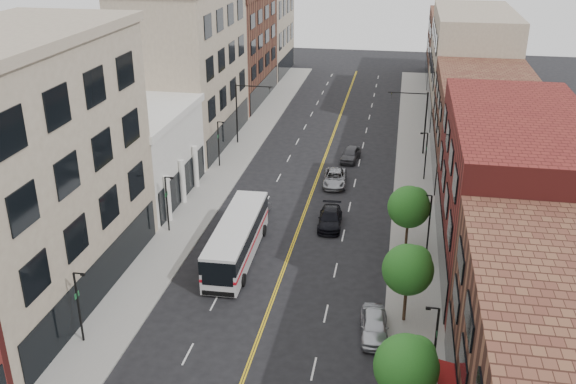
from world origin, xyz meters
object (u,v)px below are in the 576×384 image
Objects in this scene: city_bus at (237,237)px; car_lane_c at (351,154)px; car_parked_far at (374,326)px; car_lane_behind at (255,211)px; car_lane_a at (330,219)px; car_lane_b at (335,178)px.

car_lane_c is (6.94, 24.00, -1.11)m from city_bus.
city_bus is 2.80× the size of car_parked_far.
car_parked_far reaches higher than car_lane_behind.
car_lane_a is at bearing -84.15° from car_lane_c.
car_lane_behind reaches higher than car_lane_b.
car_lane_a is at bearing -89.81° from car_lane_b.
car_parked_far is 32.83m from car_lane_c.
car_lane_behind is at bearing -127.53° from car_lane_b.
city_bus is at bearing -113.47° from car_lane_b.
car_lane_a is 16.94m from car_lane_c.
car_parked_far is at bearing -75.34° from car_lane_c.
car_parked_far is 1.02× the size of car_lane_c.
city_bus reaches higher than car_lane_a.
car_lane_behind is at bearing 121.01° from car_parked_far.
car_parked_far is at bearing -81.61° from car_lane_b.
car_parked_far reaches higher than car_lane_c.
car_lane_b is (-5.41, 25.20, -0.06)m from car_parked_far.
car_lane_a is (6.86, -0.34, 0.01)m from car_lane_behind.
car_lane_a is at bearing 101.88° from car_parked_far.
car_lane_a is (-4.75, 15.59, -0.04)m from car_parked_far.
city_bus is 25.01m from car_lane_c.
car_lane_a is (6.64, 7.06, -1.14)m from city_bus.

